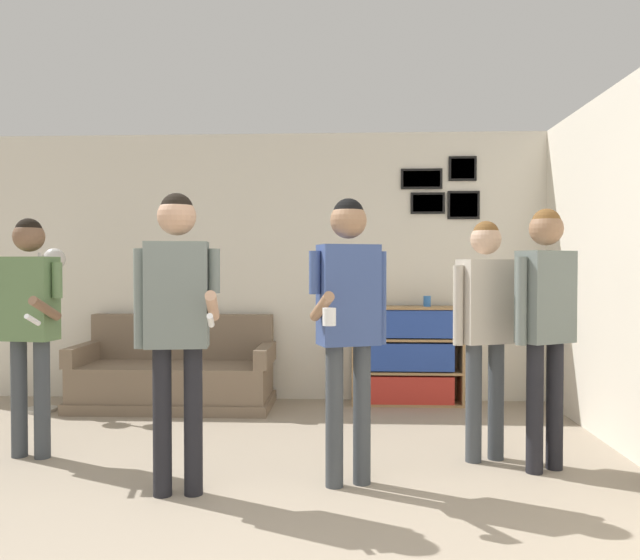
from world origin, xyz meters
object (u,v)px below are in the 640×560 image
Objects in this scene: person_player_foreground_left at (29,310)px; person_player_foreground_center at (177,308)px; couch at (175,377)px; person_spectator_far_right at (546,309)px; person_watcher_holding_cup at (348,307)px; drinking_cup at (427,301)px; person_spectator_near_bookshelf at (485,314)px; bookshelf at (407,356)px; floor_lamp at (40,286)px.

person_player_foreground_left is 1.42m from person_player_foreground_center.
couch is 1.09× the size of person_spectator_far_right.
person_watcher_holding_cup is 17.28× the size of drinking_cup.
drinking_cup is (-0.19, 1.75, -0.01)m from person_spectator_near_bookshelf.
person_player_foreground_left is 0.96× the size of person_watcher_holding_cup.
bookshelf is 3.54m from floor_lamp.
couch is 2.54m from person_player_foreground_center.
person_player_foreground_center reaches higher than drinking_cup.
floor_lamp is 3.67m from drinking_cup.
person_player_foreground_left is 3.55m from person_spectator_far_right.
bookshelf is at bearing 102.29° from person_spectator_near_bookshelf.
bookshelf is at bearing 76.07° from person_watcher_holding_cup.
person_watcher_holding_cup is at bearing -11.51° from person_player_foreground_left.
person_spectator_near_bookshelf is at bearing 21.11° from person_player_foreground_center.
bookshelf is 0.71× the size of floor_lamp.
floor_lamp is 4.04m from person_spectator_near_bookshelf.
person_player_foreground_center reaches higher than bookshelf.
person_watcher_holding_cup is (2.25, -0.46, 0.06)m from person_player_foreground_left.
couch is 1.24× the size of floor_lamp.
floor_lamp is 0.88× the size of person_spectator_far_right.
drinking_cup is at bearing 7.22° from floor_lamp.
person_spectator_far_right is at bearing 14.49° from person_watcher_holding_cup.
drinking_cup is at bearing 31.31° from person_player_foreground_left.
person_spectator_far_right is at bearing -74.74° from drinking_cup.
person_player_foreground_left is at bearing -148.69° from drinking_cup.
person_watcher_holding_cup is 1.34m from person_spectator_far_right.
floor_lamp reaches higher than drinking_cup.
person_player_foreground_center is at bearing -73.81° from couch.
person_player_foreground_left is 0.98× the size of person_spectator_far_right.
person_player_foreground_center is 2.10m from person_spectator_near_bookshelf.
couch is at bearing 70.66° from person_player_foreground_left.
person_player_foreground_center is 17.40× the size of drinking_cup.
couch is 2.55m from drinking_cup.
person_watcher_holding_cup reaches higher than bookshelf.
floor_lamp is at bearing 132.36° from person_player_foreground_center.
person_watcher_holding_cup is at bearing -32.53° from floor_lamp.
person_spectator_near_bookshelf is (1.96, 0.76, -0.09)m from person_player_foreground_center.
floor_lamp is 4.43m from person_spectator_far_right.
person_player_foreground_center is at bearing -168.01° from person_watcher_holding_cup.
couch is 1.11× the size of person_player_foreground_left.
person_spectator_near_bookshelf is 16.28× the size of drinking_cup.
person_player_foreground_center is (1.87, -2.05, -0.06)m from floor_lamp.
person_spectator_near_bookshelf is (3.82, -1.29, -0.15)m from floor_lamp.
floor_lamp is 3.41m from person_watcher_holding_cup.
person_player_foreground_center is 1.01× the size of person_watcher_holding_cup.
person_player_foreground_left is 16.51× the size of drinking_cup.
person_spectator_near_bookshelf is at bearing 149.30° from person_spectator_far_right.
couch is 1.06× the size of person_player_foreground_center.
drinking_cup is at bearing 105.26° from person_spectator_far_right.
drinking_cup is (3.02, 1.83, -0.03)m from person_player_foreground_left.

